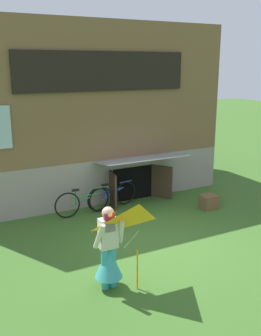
{
  "coord_description": "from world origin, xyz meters",
  "views": [
    {
      "loc": [
        -4.48,
        -7.23,
        4.11
      ],
      "look_at": [
        -0.35,
        0.71,
        1.71
      ],
      "focal_mm": 41.54,
      "sensor_mm": 36.0,
      "label": 1
    }
  ],
  "objects_px": {
    "kite": "(139,228)",
    "bicycle_blue": "(112,195)",
    "wooden_crate": "(209,202)",
    "person": "(109,254)",
    "bicycle_green": "(84,202)"
  },
  "relations": [
    {
      "from": "kite",
      "to": "wooden_crate",
      "type": "height_order",
      "value": "kite"
    },
    {
      "from": "kite",
      "to": "wooden_crate",
      "type": "relative_size",
      "value": 3.67
    },
    {
      "from": "kite",
      "to": "bicycle_green",
      "type": "relative_size",
      "value": 0.99
    },
    {
      "from": "person",
      "to": "bicycle_green",
      "type": "relative_size",
      "value": 0.94
    },
    {
      "from": "person",
      "to": "wooden_crate",
      "type": "distance_m",
      "value": 5.03
    },
    {
      "from": "kite",
      "to": "bicycle_green",
      "type": "xyz_separation_m",
      "value": [
        0.58,
        4.24,
        -0.98
      ]
    },
    {
      "from": "kite",
      "to": "bicycle_green",
      "type": "distance_m",
      "value": 4.39
    },
    {
      "from": "bicycle_green",
      "to": "bicycle_blue",
      "type": "bearing_deg",
      "value": 9.98
    },
    {
      "from": "bicycle_blue",
      "to": "bicycle_green",
      "type": "relative_size",
      "value": 0.96
    },
    {
      "from": "person",
      "to": "bicycle_blue",
      "type": "bearing_deg",
      "value": 40.63
    },
    {
      "from": "bicycle_blue",
      "to": "person",
      "type": "bearing_deg",
      "value": -124.21
    },
    {
      "from": "kite",
      "to": "wooden_crate",
      "type": "distance_m",
      "value": 5.15
    },
    {
      "from": "person",
      "to": "wooden_crate",
      "type": "xyz_separation_m",
      "value": [
        4.35,
        2.48,
        -0.49
      ]
    },
    {
      "from": "kite",
      "to": "bicycle_blue",
      "type": "height_order",
      "value": "kite"
    },
    {
      "from": "bicycle_blue",
      "to": "wooden_crate",
      "type": "xyz_separation_m",
      "value": [
        2.49,
        -1.38,
        -0.17
      ]
    }
  ]
}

